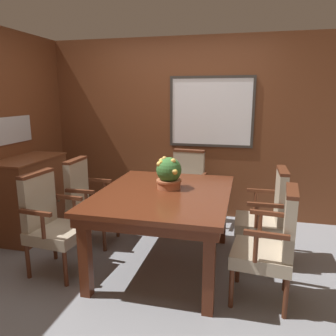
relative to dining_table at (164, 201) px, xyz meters
name	(u,v)px	position (x,y,z in m)	size (l,w,h in m)	color
ground_plane	(145,268)	(-0.18, -0.12, -0.68)	(14.00, 14.00, 0.00)	gray
wall_back	(180,129)	(-0.17, 1.55, 0.55)	(7.20, 0.08, 2.45)	brown
dining_table	(164,201)	(0.00, 0.00, 0.00)	(1.25, 1.54, 0.77)	#562614
chair_right_far	(267,213)	(0.99, 0.32, -0.16)	(0.48, 0.51, 0.98)	#562B19
chair_right_near	(272,243)	(0.99, -0.37, -0.16)	(0.52, 0.53, 0.98)	#562B19
chair_head_far	(186,186)	(0.01, 1.14, -0.16)	(0.53, 0.51, 0.98)	#562B19
chair_left_far	(87,199)	(-1.00, 0.32, -0.16)	(0.48, 0.51, 0.98)	#562B19
chair_left_near	(50,220)	(-1.04, -0.36, -0.16)	(0.51, 0.53, 0.98)	#562B19
potted_plant	(169,173)	(0.02, 0.11, 0.25)	(0.25, 0.26, 0.32)	#B2603D
sideboard_cabinet	(31,196)	(-1.77, 0.37, -0.20)	(0.49, 0.94, 0.96)	brown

